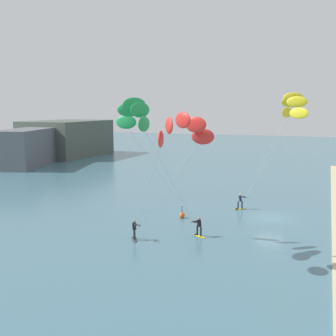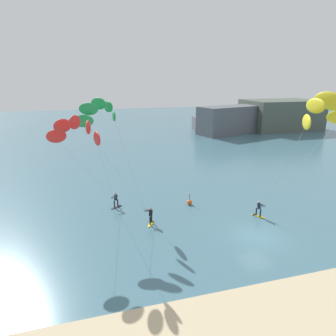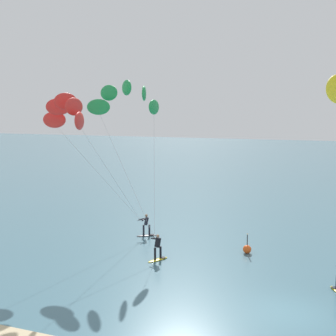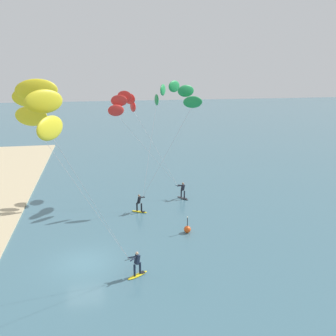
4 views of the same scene
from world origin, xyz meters
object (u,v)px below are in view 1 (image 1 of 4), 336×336
kitesurfer_nearshore (137,119)px  kitesurfer_far_out (180,135)px  kitesurfer_mid_water (291,109)px  marker_buoy (182,215)px

kitesurfer_nearshore → kitesurfer_far_out: 4.80m
kitesurfer_mid_water → marker_buoy: 15.63m
marker_buoy → kitesurfer_far_out: bearing=-161.6°
kitesurfer_far_out → marker_buoy: bearing=18.4°
kitesurfer_mid_water → marker_buoy: size_ratio=8.91×
kitesurfer_nearshore → kitesurfer_far_out: (-2.11, -4.20, -0.95)m
marker_buoy → kitesurfer_mid_water: bearing=-52.3°
kitesurfer_nearshore → kitesurfer_far_out: size_ratio=1.10×
kitesurfer_nearshore → kitesurfer_mid_water: (16.02, -9.87, 0.70)m
kitesurfer_nearshore → kitesurfer_mid_water: kitesurfer_mid_water is taller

